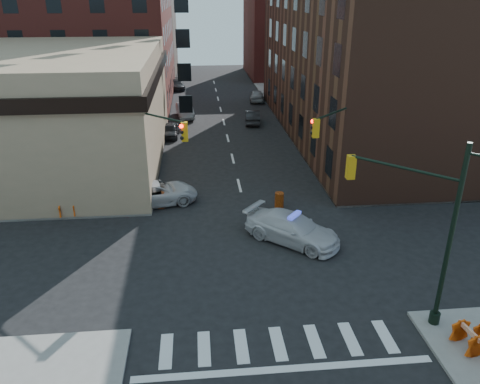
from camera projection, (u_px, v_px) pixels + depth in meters
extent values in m
plane|color=black|center=(257.00, 256.00, 25.17)|extent=(140.00, 140.00, 0.00)
cube|color=gray|center=(19.00, 116.00, 53.05)|extent=(34.00, 54.50, 0.15)
cube|color=gray|center=(409.00, 107.00, 57.07)|extent=(34.00, 54.50, 0.15)
cube|color=#9B8366|center=(18.00, 109.00, 36.97)|extent=(22.00, 22.00, 9.00)
cube|color=maroon|center=(60.00, 1.00, 55.34)|extent=(25.00, 25.00, 24.00)
cube|color=#49291D|center=(364.00, 61.00, 44.08)|extent=(14.00, 34.00, 14.00)
cube|color=brown|center=(114.00, 24.00, 77.24)|extent=(20.00, 18.00, 16.00)
cube|color=maroon|center=(296.00, 38.00, 77.00)|extent=(16.00, 16.00, 12.00)
cylinder|color=black|center=(450.00, 240.00, 18.36)|extent=(0.20, 0.20, 8.00)
cylinder|color=black|center=(434.00, 317.00, 19.85)|extent=(0.44, 0.44, 0.50)
cylinder|color=black|center=(403.00, 168.00, 18.68)|extent=(3.27, 3.27, 0.12)
cube|color=#BF8C0C|center=(351.00, 167.00, 20.19)|extent=(0.35, 0.35, 1.05)
sphere|color=#FF0C05|center=(354.00, 158.00, 20.21)|extent=(0.22, 0.22, 0.22)
sphere|color=black|center=(353.00, 165.00, 20.34)|extent=(0.22, 0.22, 0.22)
sphere|color=black|center=(353.00, 172.00, 20.47)|extent=(0.22, 0.22, 0.22)
cylinder|color=black|center=(135.00, 150.00, 28.68)|extent=(0.20, 0.20, 8.00)
cylinder|color=black|center=(140.00, 205.00, 30.17)|extent=(0.44, 0.44, 0.50)
cylinder|color=black|center=(156.00, 116.00, 26.38)|extent=(3.27, 3.27, 0.12)
cube|color=#BF8C0C|center=(185.00, 132.00, 25.26)|extent=(0.35, 0.35, 1.05)
sphere|color=#FF0C05|center=(181.00, 126.00, 24.96)|extent=(0.22, 0.22, 0.22)
sphere|color=black|center=(182.00, 132.00, 25.10)|extent=(0.22, 0.22, 0.22)
sphere|color=black|center=(182.00, 138.00, 25.23)|extent=(0.22, 0.22, 0.22)
cylinder|color=black|center=(350.00, 144.00, 29.87)|extent=(0.20, 0.20, 8.00)
cylinder|color=black|center=(345.00, 197.00, 31.36)|extent=(0.44, 0.44, 0.50)
cylinder|color=black|center=(336.00, 112.00, 27.29)|extent=(3.27, 3.27, 0.12)
cube|color=#BF8C0C|center=(316.00, 128.00, 25.89)|extent=(0.35, 0.35, 1.05)
sphere|color=#FF0C05|center=(313.00, 121.00, 25.88)|extent=(0.22, 0.22, 0.22)
sphere|color=black|center=(312.00, 127.00, 26.01)|extent=(0.22, 0.22, 0.22)
sphere|color=black|center=(312.00, 133.00, 26.14)|extent=(0.22, 0.22, 0.22)
cylinder|color=black|center=(296.00, 112.00, 49.00)|extent=(0.24, 0.24, 2.60)
sphere|color=brown|center=(297.00, 92.00, 48.19)|extent=(3.00, 3.00, 3.00)
cylinder|color=black|center=(283.00, 96.00, 56.31)|extent=(0.24, 0.24, 2.60)
sphere|color=brown|center=(283.00, 79.00, 55.50)|extent=(3.00, 3.00, 3.00)
imported|color=silver|center=(292.00, 229.00, 26.38)|extent=(5.72, 5.34, 1.62)
imported|color=#BCBDC1|center=(156.00, 193.00, 31.11)|extent=(5.93, 3.78, 1.52)
imported|color=black|center=(171.00, 130.00, 45.43)|extent=(1.78, 3.91, 1.30)
imported|color=gray|center=(185.00, 110.00, 52.37)|extent=(2.24, 4.93, 1.57)
imported|color=black|center=(177.00, 85.00, 67.29)|extent=(2.50, 4.91, 1.37)
imported|color=black|center=(252.00, 117.00, 50.08)|extent=(1.88, 4.41, 1.42)
imported|color=#95999D|center=(257.00, 96.00, 59.99)|extent=(2.18, 4.50, 1.48)
imported|color=black|center=(105.00, 199.00, 29.45)|extent=(0.76, 0.59, 1.86)
imported|color=black|center=(71.00, 201.00, 29.29)|extent=(1.05, 1.00, 1.71)
imported|color=#1D212C|center=(79.00, 189.00, 31.27)|extent=(1.00, 0.63, 1.59)
cylinder|color=#DD580A|center=(279.00, 200.00, 30.64)|extent=(0.67, 0.67, 1.04)
cylinder|color=red|center=(161.00, 200.00, 30.65)|extent=(0.60, 0.60, 1.04)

